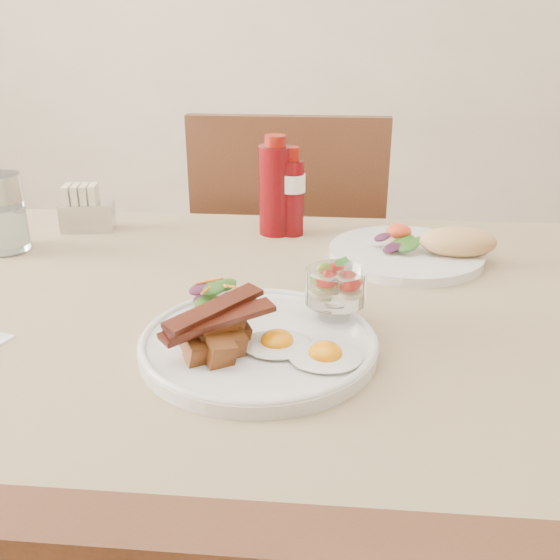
# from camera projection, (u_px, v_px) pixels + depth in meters

# --- Properties ---
(table) EXTENTS (1.33, 0.88, 0.75)m
(table) POSITION_uv_depth(u_px,v_px,m) (255.00, 371.00, 0.86)
(table) COLOR #58301B
(table) RESTS_ON ground
(chair_far) EXTENTS (0.42, 0.42, 0.93)m
(chair_far) POSITION_uv_depth(u_px,v_px,m) (291.00, 278.00, 1.52)
(chair_far) COLOR #58301B
(chair_far) RESTS_ON ground
(main_plate) EXTENTS (0.28, 0.28, 0.02)m
(main_plate) POSITION_uv_depth(u_px,v_px,m) (259.00, 344.00, 0.73)
(main_plate) COLOR white
(main_plate) RESTS_ON table
(fried_eggs) EXTENTS (0.15, 0.11, 0.02)m
(fried_eggs) POSITION_uv_depth(u_px,v_px,m) (301.00, 349.00, 0.70)
(fried_eggs) COLOR white
(fried_eggs) RESTS_ON main_plate
(bacon_potato_pile) EXTENTS (0.12, 0.11, 0.05)m
(bacon_potato_pile) POSITION_uv_depth(u_px,v_px,m) (218.00, 331.00, 0.69)
(bacon_potato_pile) COLOR brown
(bacon_potato_pile) RESTS_ON main_plate
(side_salad) EXTENTS (0.07, 0.06, 0.04)m
(side_salad) POSITION_uv_depth(u_px,v_px,m) (216.00, 297.00, 0.80)
(side_salad) COLOR #234E14
(side_salad) RESTS_ON main_plate
(fruit_cup) EXTENTS (0.07, 0.07, 0.08)m
(fruit_cup) POSITION_uv_depth(u_px,v_px,m) (335.00, 287.00, 0.77)
(fruit_cup) COLOR white
(fruit_cup) RESTS_ON main_plate
(second_plate) EXTENTS (0.27, 0.25, 0.06)m
(second_plate) POSITION_uv_depth(u_px,v_px,m) (418.00, 249.00, 1.01)
(second_plate) COLOR white
(second_plate) RESTS_ON table
(ketchup_bottle) EXTENTS (0.07, 0.07, 0.18)m
(ketchup_bottle) POSITION_uv_depth(u_px,v_px,m) (276.00, 189.00, 1.10)
(ketchup_bottle) COLOR #5B0509
(ketchup_bottle) RESTS_ON table
(hot_sauce_bottle) EXTENTS (0.04, 0.04, 0.16)m
(hot_sauce_bottle) POSITION_uv_depth(u_px,v_px,m) (293.00, 193.00, 1.10)
(hot_sauce_bottle) COLOR #5B0509
(hot_sauce_bottle) RESTS_ON table
(sugar_caddy) EXTENTS (0.10, 0.07, 0.08)m
(sugar_caddy) POSITION_uv_depth(u_px,v_px,m) (86.00, 211.00, 1.14)
(sugar_caddy) COLOR #B8B7BC
(sugar_caddy) RESTS_ON table
(water_glass) EXTENTS (0.08, 0.08, 0.13)m
(water_glass) POSITION_uv_depth(u_px,v_px,m) (2.00, 218.00, 1.03)
(water_glass) COLOR white
(water_glass) RESTS_ON table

